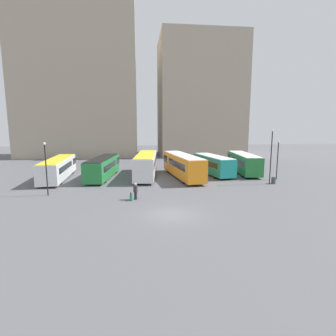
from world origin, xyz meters
TOP-DOWN VIEW (x-y plane):
  - ground_plane at (0.00, 0.00)m, footprint 160.00×160.00m
  - building_block_left at (-16.25, 45.52)m, footprint 26.80×13.23m
  - building_block_right at (12.73, 45.52)m, footprint 19.78×15.61m
  - bus_0 at (-13.41, 16.44)m, footprint 3.17×12.32m
  - bus_1 at (-7.46, 16.52)m, footprint 3.71×11.27m
  - bus_2 at (-1.51, 16.77)m, footprint 3.77×12.59m
  - bus_3 at (3.48, 15.53)m, footprint 4.06×12.65m
  - bus_4 at (8.36, 17.14)m, footprint 3.93×9.61m
  - bus_5 at (13.42, 18.10)m, footprint 3.66×10.99m
  - traveler at (-2.92, 4.77)m, footprint 0.55×0.55m
  - suitcase at (-3.32, 4.44)m, footprint 0.33×0.39m
  - lamp_post_0 at (15.79, 12.50)m, footprint 0.28×0.28m
  - lamp_post_1 at (13.46, 9.90)m, footprint 0.28×0.28m
  - lamp_post_2 at (-11.93, 7.35)m, footprint 0.28×0.28m
  - trash_bin at (14.05, 10.02)m, footprint 0.52×0.52m

SIDE VIEW (x-z plane):
  - ground_plane at x=0.00m, z-range 0.00..0.00m
  - suitcase at x=-3.32m, z-range -0.12..0.70m
  - trash_bin at x=14.05m, z-range 0.00..0.85m
  - traveler at x=-2.92m, z-range 0.15..1.79m
  - bus_0 at x=-13.41m, z-range 0.13..2.89m
  - bus_4 at x=8.36m, z-range 0.12..2.92m
  - bus_1 at x=-7.46m, z-range 0.13..2.95m
  - bus_5 at x=13.42m, z-range 0.13..3.07m
  - bus_3 at x=3.48m, z-range 0.15..3.34m
  - bus_2 at x=-1.51m, z-range 0.15..3.38m
  - lamp_post_0 at x=15.79m, z-range 0.49..5.68m
  - lamp_post_2 at x=-11.93m, z-range 0.50..5.96m
  - lamp_post_1 at x=13.46m, z-range 0.52..7.21m
  - building_block_right at x=12.73m, z-range 0.00..28.22m
  - building_block_left at x=-16.25m, z-range 0.00..38.55m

